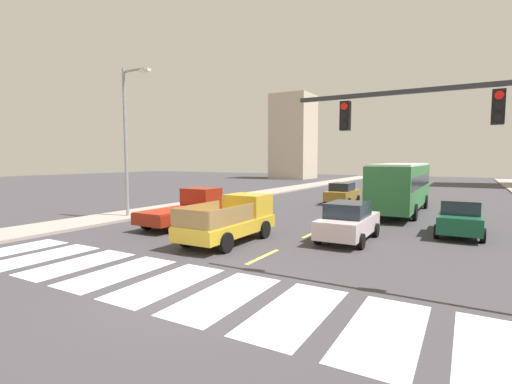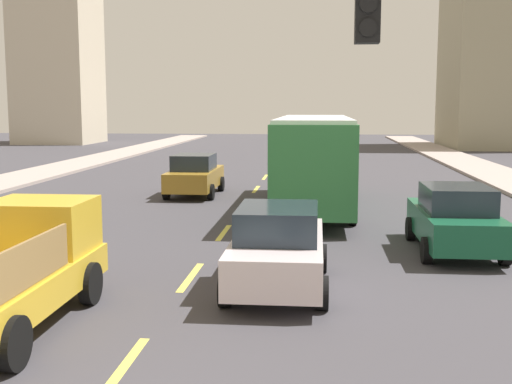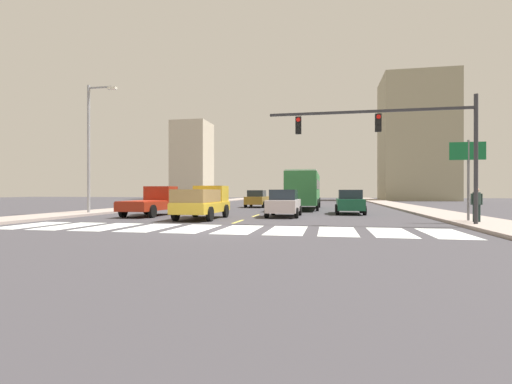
# 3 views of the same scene
# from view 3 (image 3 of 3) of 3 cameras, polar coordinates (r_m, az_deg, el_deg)

# --- Properties ---
(ground_plane) EXTENTS (160.00, 160.00, 0.00)m
(ground_plane) POSITION_cam_3_polar(r_m,az_deg,el_deg) (16.19, -6.08, -5.63)
(ground_plane) COLOR #3E3B41
(sidewalk_right) EXTENTS (3.17, 110.00, 0.15)m
(sidewalk_right) POSITION_cam_3_polar(r_m,az_deg,el_deg) (34.29, 23.60, -2.48)
(sidewalk_right) COLOR #A3948C
(sidewalk_right) RESTS_ON ground
(sidewalk_left) EXTENTS (3.17, 110.00, 0.15)m
(sidewalk_left) POSITION_cam_3_polar(r_m,az_deg,el_deg) (37.49, -16.00, -2.25)
(sidewalk_left) COLOR #A3948C
(sidewalk_left) RESTS_ON ground
(crosswalk_stripe_0) EXTENTS (1.50, 3.73, 0.01)m
(crosswalk_stripe_0) POSITION_cam_3_polar(r_m,az_deg,el_deg) (20.77, -31.03, -4.36)
(crosswalk_stripe_0) COLOR silver
(crosswalk_stripe_0) RESTS_ON ground
(crosswalk_stripe_1) EXTENTS (1.50, 3.73, 0.01)m
(crosswalk_stripe_1) POSITION_cam_3_polar(r_m,az_deg,el_deg) (19.48, -26.57, -4.65)
(crosswalk_stripe_1) COLOR silver
(crosswalk_stripe_1) RESTS_ON ground
(crosswalk_stripe_2) EXTENTS (1.50, 3.73, 0.01)m
(crosswalk_stripe_2) POSITION_cam_3_polar(r_m,az_deg,el_deg) (18.32, -21.50, -4.95)
(crosswalk_stripe_2) COLOR silver
(crosswalk_stripe_2) RESTS_ON ground
(crosswalk_stripe_3) EXTENTS (1.50, 3.73, 0.01)m
(crosswalk_stripe_3) POSITION_cam_3_polar(r_m,az_deg,el_deg) (17.32, -15.80, -5.24)
(crosswalk_stripe_3) COLOR silver
(crosswalk_stripe_3) RESTS_ON ground
(crosswalk_stripe_4) EXTENTS (1.50, 3.73, 0.01)m
(crosswalk_stripe_4) POSITION_cam_3_polar(r_m,az_deg,el_deg) (16.52, -9.46, -5.50)
(crosswalk_stripe_4) COLOR silver
(crosswalk_stripe_4) RESTS_ON ground
(crosswalk_stripe_5) EXTENTS (1.50, 3.73, 0.01)m
(crosswalk_stripe_5) POSITION_cam_3_polar(r_m,az_deg,el_deg) (15.93, -2.56, -5.71)
(crosswalk_stripe_5) COLOR silver
(crosswalk_stripe_5) RESTS_ON ground
(crosswalk_stripe_6) EXTENTS (1.50, 3.73, 0.01)m
(crosswalk_stripe_6) POSITION_cam_3_polar(r_m,az_deg,el_deg) (15.58, 4.75, -5.84)
(crosswalk_stripe_6) COLOR silver
(crosswalk_stripe_6) RESTS_ON ground
(crosswalk_stripe_7) EXTENTS (1.50, 3.73, 0.01)m
(crosswalk_stripe_7) POSITION_cam_3_polar(r_m,az_deg,el_deg) (15.50, 12.28, -5.87)
(crosswalk_stripe_7) COLOR silver
(crosswalk_stripe_7) RESTS_ON ground
(crosswalk_stripe_8) EXTENTS (1.50, 3.73, 0.01)m
(crosswalk_stripe_8) POSITION_cam_3_polar(r_m,az_deg,el_deg) (15.68, 19.75, -5.81)
(crosswalk_stripe_8) COLOR silver
(crosswalk_stripe_8) RESTS_ON ground
(crosswalk_stripe_9) EXTENTS (1.50, 3.73, 0.01)m
(crosswalk_stripe_9) POSITION_cam_3_polar(r_m,az_deg,el_deg) (16.12, 26.94, -5.65)
(crosswalk_stripe_9) COLOR silver
(crosswalk_stripe_9) RESTS_ON ground
(lane_dash_0) EXTENTS (0.16, 2.40, 0.01)m
(lane_dash_0) POSITION_cam_3_polar(r_m,az_deg,el_deg) (20.04, -2.73, -4.51)
(lane_dash_0) COLOR #E5D34E
(lane_dash_0) RESTS_ON ground
(lane_dash_1) EXTENTS (0.16, 2.40, 0.01)m
(lane_dash_1) POSITION_cam_3_polar(r_m,az_deg,el_deg) (24.91, -0.01, -3.60)
(lane_dash_1) COLOR #E5D34E
(lane_dash_1) RESTS_ON ground
(lane_dash_2) EXTENTS (0.16, 2.40, 0.01)m
(lane_dash_2) POSITION_cam_3_polar(r_m,az_deg,el_deg) (29.83, 1.81, -2.99)
(lane_dash_2) COLOR #E5D34E
(lane_dash_2) RESTS_ON ground
(lane_dash_3) EXTENTS (0.16, 2.40, 0.01)m
(lane_dash_3) POSITION_cam_3_polar(r_m,az_deg,el_deg) (34.77, 3.11, -2.55)
(lane_dash_3) COLOR #E5D34E
(lane_dash_3) RESTS_ON ground
(lane_dash_4) EXTENTS (0.16, 2.40, 0.01)m
(lane_dash_4) POSITION_cam_3_polar(r_m,az_deg,el_deg) (39.72, 4.08, -2.22)
(lane_dash_4) COLOR #E5D34E
(lane_dash_4) RESTS_ON ground
(lane_dash_5) EXTENTS (0.16, 2.40, 0.01)m
(lane_dash_5) POSITION_cam_3_polar(r_m,az_deg,el_deg) (44.69, 4.84, -1.96)
(lane_dash_5) COLOR #E5D34E
(lane_dash_5) RESTS_ON ground
(lane_dash_6) EXTENTS (0.16, 2.40, 0.01)m
(lane_dash_6) POSITION_cam_3_polar(r_m,az_deg,el_deg) (49.66, 5.45, -1.75)
(lane_dash_6) COLOR #E5D34E
(lane_dash_6) RESTS_ON ground
(lane_dash_7) EXTENTS (0.16, 2.40, 0.01)m
(lane_dash_7) POSITION_cam_3_polar(r_m,az_deg,el_deg) (54.64, 5.95, -1.58)
(lane_dash_7) COLOR #E5D34E
(lane_dash_7) RESTS_ON ground
(pickup_stakebed) EXTENTS (2.18, 5.20, 1.96)m
(pickup_stakebed) POSITION_cam_3_polar(r_m,az_deg,el_deg) (22.39, -7.83, -1.63)
(pickup_stakebed) COLOR gold
(pickup_stakebed) RESTS_ON ground
(pickup_dark) EXTENTS (2.18, 5.20, 1.96)m
(pickup_dark) POSITION_cam_3_polar(r_m,az_deg,el_deg) (25.92, -15.40, -1.43)
(pickup_dark) COLOR maroon
(pickup_dark) RESTS_ON ground
(city_bus) EXTENTS (2.72, 10.80, 3.32)m
(city_bus) POSITION_cam_3_polar(r_m,az_deg,el_deg) (34.06, 7.37, 0.68)
(city_bus) COLOR #2F783E
(city_bus) RESTS_ON ground
(sedan_mid) EXTENTS (2.02, 4.40, 1.72)m
(sedan_mid) POSITION_cam_3_polar(r_m,az_deg,el_deg) (23.88, 4.29, -1.71)
(sedan_mid) COLOR silver
(sedan_mid) RESTS_ON ground
(sedan_far) EXTENTS (2.02, 4.40, 1.72)m
(sedan_far) POSITION_cam_3_polar(r_m,az_deg,el_deg) (27.53, 14.10, -1.47)
(sedan_far) COLOR #165336
(sedan_far) RESTS_ON ground
(sedan_near_left) EXTENTS (2.02, 4.40, 1.72)m
(sedan_near_left) POSITION_cam_3_polar(r_m,az_deg,el_deg) (37.94, 0.15, -1.03)
(sedan_near_left) COLOR olive
(sedan_near_left) RESTS_ON ground
(traffic_signal_gantry) EXTENTS (9.47, 0.27, 6.00)m
(traffic_signal_gantry) POSITION_cam_3_polar(r_m,az_deg,el_deg) (18.91, 21.65, 8.01)
(traffic_signal_gantry) COLOR #2D2D33
(traffic_signal_gantry) RESTS_ON ground
(direction_sign_green) EXTENTS (1.70, 0.12, 4.20)m
(direction_sign_green) POSITION_cam_3_polar(r_m,az_deg,el_deg) (21.67, 29.55, 3.84)
(direction_sign_green) COLOR slate
(direction_sign_green) RESTS_ON ground
(streetlight_left) EXTENTS (2.20, 0.28, 9.00)m
(streetlight_left) POSITION_cam_3_polar(r_m,az_deg,el_deg) (28.62, -23.86, 6.83)
(streetlight_left) COLOR gray
(streetlight_left) RESTS_ON ground
(pedestrian_walking) EXTENTS (0.53, 0.34, 1.64)m
(pedestrian_walking) POSITION_cam_3_polar(r_m,az_deg,el_deg) (20.80, 30.55, -1.28)
(pedestrian_walking) COLOR #1B2D2A
(pedestrian_walking) RESTS_ON sidewalk_right
(tower_tall_centre) EXTENTS (11.94, 10.86, 21.80)m
(tower_tall_centre) POSITION_cam_3_polar(r_m,az_deg,el_deg) (72.78, 23.22, 7.43)
(tower_tall_centre) COLOR tan
(tower_tall_centre) RESTS_ON ground
(block_mid_left) EXTENTS (7.13, 7.33, 15.83)m
(block_mid_left) POSITION_cam_3_polar(r_m,az_deg,el_deg) (78.62, -9.69, 4.71)
(block_mid_left) COLOR beige
(block_mid_left) RESTS_ON ground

